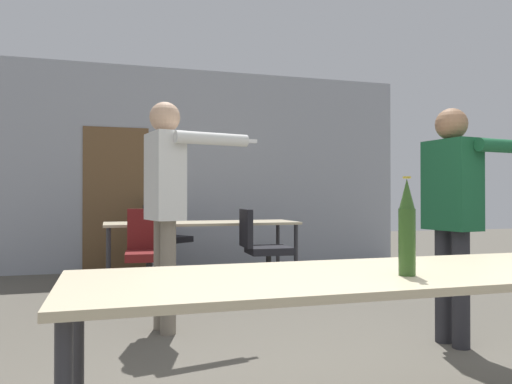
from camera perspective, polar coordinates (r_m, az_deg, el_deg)
name	(u,v)px	position (r m, az deg, el deg)	size (l,w,h in m)	color
back_wall	(191,169)	(7.51, -7.45, 2.57)	(6.66, 0.12, 2.96)	#A3A8B2
conference_table_near	(365,286)	(2.10, 12.33, -10.50)	(2.35, 0.79, 0.76)	#C6B793
conference_table_far	(202,227)	(6.07, -6.19, -3.98)	(2.29, 0.79, 0.76)	#C6B793
person_center_tall	(453,200)	(3.85, 21.61, -0.88)	(0.81, 0.57, 1.70)	#28282D
person_far_watching	(167,190)	(4.01, -10.18, 0.19)	(0.88, 0.58, 1.81)	slate
office_chair_mid_tucked	(166,242)	(6.94, -10.30, -5.61)	(0.67, 0.68, 0.94)	black
office_chair_far_right	(149,258)	(5.18, -12.13, -7.42)	(0.52, 0.56, 0.94)	black
office_chair_far_left	(262,253)	(5.60, 0.70, -7.01)	(0.56, 0.52, 0.92)	black
beer_bottle	(407,229)	(2.02, 16.87, -4.04)	(0.07, 0.07, 0.38)	#2D511E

